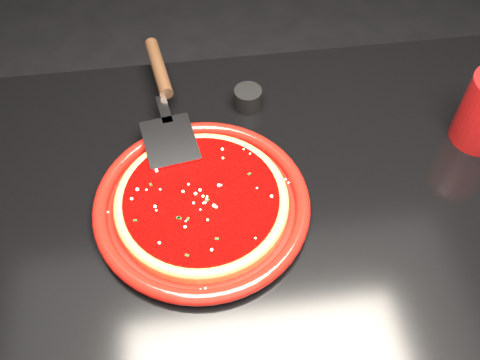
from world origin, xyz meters
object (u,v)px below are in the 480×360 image
Objects in this scene: pizza_server at (165,99)px; ramekin at (248,98)px; plate at (202,204)px; table at (296,335)px.

ramekin is (0.14, 0.01, -0.02)m from pizza_server.
plate is 0.20m from pizza_server.
pizza_server reaches higher than ramekin.
pizza_server is (-0.20, 0.26, 0.42)m from table.
ramekin reaches higher than plate.
table is 0.42m from plate.
pizza_server is at bearing 101.90° from plate.
table is at bearing -77.33° from ramekin.
table is 0.48m from ramekin.
plate is at bearing 155.80° from table.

